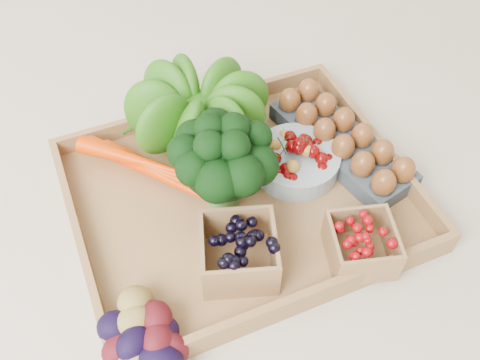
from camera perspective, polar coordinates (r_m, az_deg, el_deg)
name	(u,v)px	position (r m, az deg, el deg)	size (l,w,h in m)	color
ground	(240,202)	(0.92, 0.00, -2.36)	(4.00, 4.00, 0.00)	beige
tray	(240,199)	(0.92, 0.00, -2.08)	(0.55, 0.45, 0.01)	#9B6F41
carrots	(144,165)	(0.94, -10.19, 1.55)	(0.22, 0.16, 0.05)	#EC3700
lettuce	(196,106)	(0.94, -4.68, 7.86)	(0.17, 0.17, 0.17)	#255A0E
broccoli	(223,177)	(0.85, -1.78, 0.32)	(0.17, 0.17, 0.13)	black
cherry_bowl	(296,161)	(0.94, 6.02, 1.98)	(0.15, 0.15, 0.04)	#8C9EA5
egg_carton	(341,145)	(0.98, 10.70, 3.70)	(0.10, 0.29, 0.03)	#3A424A
potatoes	(146,331)	(0.75, -10.04, -15.53)	(0.14, 0.14, 0.08)	#3D090F
punnet_blackberry	(239,252)	(0.80, -0.15, -7.68)	(0.11, 0.11, 0.08)	black
punnet_raspberry	(361,245)	(0.84, 12.82, -6.75)	(0.10, 0.10, 0.07)	maroon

